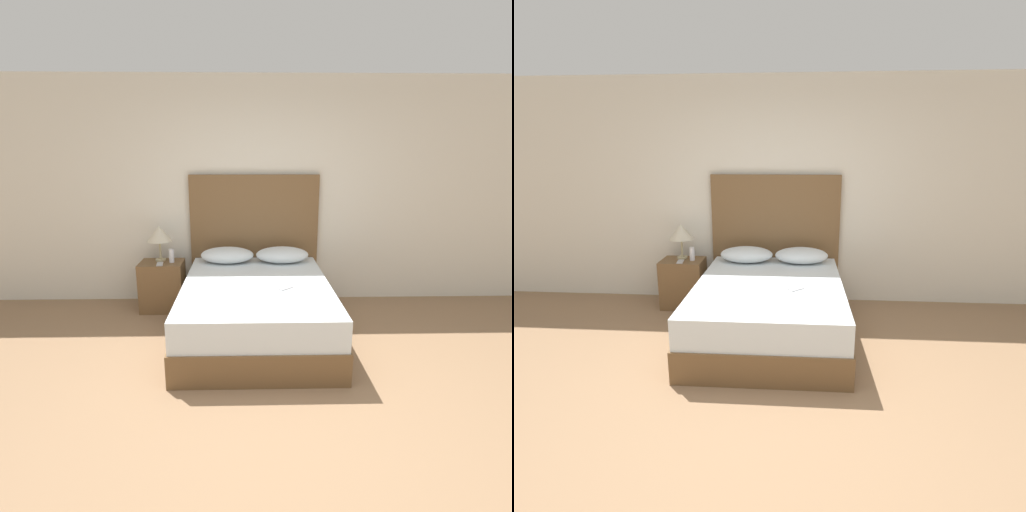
# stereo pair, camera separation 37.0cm
# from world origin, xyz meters

# --- Properties ---
(ground_plane) EXTENTS (16.00, 16.00, 0.00)m
(ground_plane) POSITION_xyz_m (0.00, 0.00, 0.00)
(ground_plane) COLOR #8C6B4C
(wall_back) EXTENTS (10.00, 0.06, 2.70)m
(wall_back) POSITION_xyz_m (0.00, 2.59, 1.35)
(wall_back) COLOR silver
(wall_back) RESTS_ON ground_plane
(bed) EXTENTS (1.49, 1.98, 0.57)m
(bed) POSITION_xyz_m (-0.11, 1.50, 0.28)
(bed) COLOR brown
(bed) RESTS_ON ground_plane
(headboard) EXTENTS (1.56, 0.05, 1.57)m
(headboard) POSITION_xyz_m (-0.11, 2.51, 0.79)
(headboard) COLOR brown
(headboard) RESTS_ON ground_plane
(pillow_left) EXTENTS (0.62, 0.39, 0.18)m
(pillow_left) POSITION_xyz_m (-0.44, 2.24, 0.66)
(pillow_left) COLOR silver
(pillow_left) RESTS_ON bed
(pillow_right) EXTENTS (0.62, 0.39, 0.18)m
(pillow_right) POSITION_xyz_m (0.21, 2.24, 0.66)
(pillow_right) COLOR silver
(pillow_right) RESTS_ON bed
(phone_on_bed) EXTENTS (0.16, 0.15, 0.01)m
(phone_on_bed) POSITION_xyz_m (0.16, 1.31, 0.57)
(phone_on_bed) COLOR #B7B7BC
(phone_on_bed) RESTS_ON bed
(nightstand) EXTENTS (0.50, 0.38, 0.58)m
(nightstand) POSITION_xyz_m (-1.21, 2.22, 0.29)
(nightstand) COLOR brown
(nightstand) RESTS_ON ground_plane
(table_lamp) EXTENTS (0.29, 0.29, 0.42)m
(table_lamp) POSITION_xyz_m (-1.23, 2.29, 0.90)
(table_lamp) COLOR tan
(table_lamp) RESTS_ON nightstand
(phone_on_nightstand) EXTENTS (0.09, 0.16, 0.01)m
(phone_on_nightstand) POSITION_xyz_m (-1.21, 2.12, 0.59)
(phone_on_nightstand) COLOR #B7B7BC
(phone_on_nightstand) RESTS_ON nightstand
(toiletry_bottle) EXTENTS (0.06, 0.06, 0.16)m
(toiletry_bottle) POSITION_xyz_m (-1.08, 2.21, 0.66)
(toiletry_bottle) COLOR silver
(toiletry_bottle) RESTS_ON nightstand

